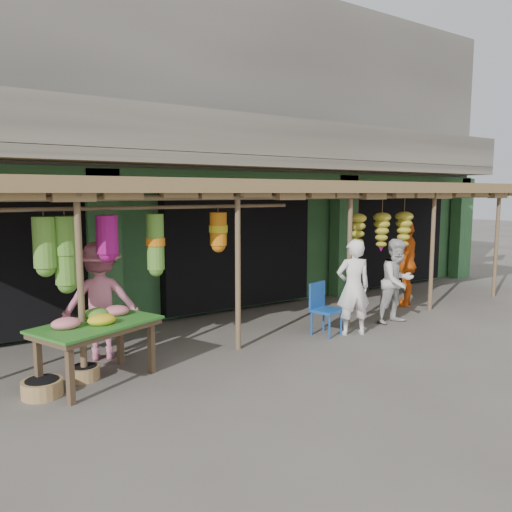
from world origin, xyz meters
TOP-DOWN VIEW (x-y plane):
  - ground at (0.00, 0.00)m, footprint 80.00×80.00m
  - building at (-0.00, 4.87)m, footprint 16.40×6.80m
  - awning at (-0.14, 0.80)m, footprint 14.00×2.70m
  - flower_table at (-3.85, -0.34)m, footprint 1.85×1.47m
  - blue_chair at (0.25, -0.31)m, footprint 0.55×0.56m
  - basket_left at (-4.60, -0.45)m, footprint 0.61×0.61m
  - basket_right at (-3.99, -0.16)m, footprint 0.44×0.44m
  - person_front at (0.69, -0.63)m, footprint 0.75×0.63m
  - person_right at (2.00, -0.53)m, footprint 0.85×0.68m
  - person_vendor at (3.39, 0.40)m, footprint 1.23×0.99m
  - person_shopper at (-3.50, 0.61)m, footprint 1.34×1.02m

SIDE VIEW (x-z plane):
  - ground at x=0.00m, z-range 0.00..0.00m
  - basket_right at x=-3.99m, z-range 0.00..0.19m
  - basket_left at x=-4.60m, z-range 0.00..0.21m
  - blue_chair at x=0.25m, z-range 0.05..1.00m
  - flower_table at x=-3.85m, z-range 0.30..1.26m
  - person_right at x=2.00m, z-range 0.00..1.68m
  - person_front at x=0.69m, z-range 0.00..1.75m
  - person_shopper at x=-3.50m, z-range 0.00..1.83m
  - person_vendor at x=3.39m, z-range 0.00..1.95m
  - awning at x=-0.14m, z-range 1.18..3.97m
  - building at x=0.00m, z-range -0.13..6.87m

